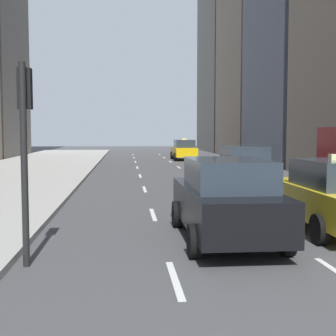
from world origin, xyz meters
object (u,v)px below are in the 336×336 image
(traffic_light_pole, at_px, (25,131))
(sedan_silver_behind, at_px, (226,199))
(taxi_lead, at_px, (184,150))
(taxi_second, at_px, (334,195))
(sedan_black_near, at_px, (243,167))

(traffic_light_pole, bearing_deg, sedan_silver_behind, 21.56)
(taxi_lead, xyz_separation_m, taxi_second, (0.00, -28.91, 0.00))
(taxi_lead, distance_m, sedan_silver_behind, 29.76)
(sedan_black_near, bearing_deg, traffic_light_pole, -121.41)
(taxi_second, distance_m, sedan_silver_behind, 2.89)
(taxi_lead, xyz_separation_m, sedan_silver_behind, (-2.80, -29.63, 0.04))
(taxi_second, height_order, traffic_light_pole, traffic_light_pole)
(sedan_black_near, bearing_deg, taxi_second, -90.00)
(taxi_lead, xyz_separation_m, sedan_black_near, (0.00, -20.14, 0.03))
(sedan_black_near, bearing_deg, sedan_silver_behind, -106.43)
(sedan_black_near, relative_size, traffic_light_pole, 1.30)
(taxi_second, bearing_deg, sedan_black_near, 90.00)
(sedan_silver_behind, height_order, traffic_light_pole, traffic_light_pole)
(traffic_light_pole, bearing_deg, sedan_black_near, 58.59)
(taxi_second, bearing_deg, sedan_silver_behind, -165.65)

